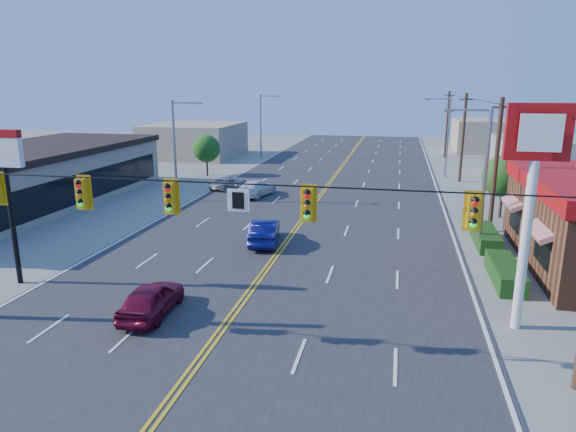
% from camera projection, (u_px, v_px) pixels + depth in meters
% --- Properties ---
extents(ground, '(160.00, 160.00, 0.00)m').
position_uv_depth(ground, '(210.00, 348.00, 18.31)').
color(ground, gray).
rests_on(ground, ground).
extents(road, '(20.00, 120.00, 0.06)m').
position_uv_depth(road, '(307.00, 214.00, 37.25)').
color(road, '#2D2D30').
rests_on(road, ground).
extents(signal_span, '(24.32, 0.34, 9.00)m').
position_uv_depth(signal_span, '(201.00, 215.00, 17.13)').
color(signal_span, '#47301E').
rests_on(signal_span, ground).
extents(kfc_pylon, '(2.20, 0.36, 8.50)m').
position_uv_depth(kfc_pylon, '(533.00, 173.00, 18.37)').
color(kfc_pylon, white).
rests_on(kfc_pylon, ground).
extents(strip_mall, '(10.40, 26.40, 4.40)m').
position_uv_depth(strip_mall, '(21.00, 177.00, 39.28)').
color(strip_mall, tan).
rests_on(strip_mall, ground).
extents(pizza_hut_sign, '(1.90, 0.30, 6.85)m').
position_uv_depth(pizza_hut_sign, '(6.00, 175.00, 23.06)').
color(pizza_hut_sign, black).
rests_on(pizza_hut_sign, ground).
extents(streetlight_se, '(2.55, 0.25, 8.00)m').
position_uv_depth(streetlight_se, '(482.00, 171.00, 28.26)').
color(streetlight_se, gray).
rests_on(streetlight_se, ground).
extents(streetlight_ne, '(2.55, 0.25, 8.00)m').
position_uv_depth(streetlight_ne, '(446.00, 133.00, 50.99)').
color(streetlight_ne, gray).
rests_on(streetlight_ne, ground).
extents(streetlight_sw, '(2.55, 0.25, 8.00)m').
position_uv_depth(streetlight_sw, '(177.00, 145.00, 40.23)').
color(streetlight_sw, gray).
rests_on(streetlight_sw, ground).
extents(streetlight_nw, '(2.55, 0.25, 8.00)m').
position_uv_depth(streetlight_nw, '(262.00, 123.00, 64.86)').
color(streetlight_nw, gray).
rests_on(streetlight_nw, ground).
extents(utility_pole_near, '(0.28, 0.28, 8.40)m').
position_uv_depth(utility_pole_near, '(496.00, 166.00, 31.84)').
color(utility_pole_near, '#47301E').
rests_on(utility_pole_near, ground).
extents(utility_pole_mid, '(0.28, 0.28, 8.40)m').
position_uv_depth(utility_pole_mid, '(463.00, 138.00, 48.89)').
color(utility_pole_mid, '#47301E').
rests_on(utility_pole_mid, ground).
extents(utility_pole_far, '(0.28, 0.28, 8.40)m').
position_uv_depth(utility_pole_far, '(447.00, 124.00, 65.94)').
color(utility_pole_far, '#47301E').
rests_on(utility_pole_far, ground).
extents(tree_kfc_rear, '(2.94, 2.94, 4.41)m').
position_uv_depth(tree_kfc_rear, '(504.00, 176.00, 35.68)').
color(tree_kfc_rear, '#47301E').
rests_on(tree_kfc_rear, ground).
extents(tree_west, '(2.80, 2.80, 4.20)m').
position_uv_depth(tree_west, '(206.00, 149.00, 52.47)').
color(tree_west, '#47301E').
rests_on(tree_west, ground).
extents(bld_east_mid, '(12.00, 10.00, 4.00)m').
position_uv_depth(bld_east_mid, '(559.00, 158.00, 51.23)').
color(bld_east_mid, gray).
rests_on(bld_east_mid, ground).
extents(bld_west_far, '(11.00, 12.00, 4.20)m').
position_uv_depth(bld_west_far, '(195.00, 140.00, 67.33)').
color(bld_west_far, tan).
rests_on(bld_west_far, ground).
extents(bld_east_far, '(10.00, 10.00, 4.40)m').
position_uv_depth(bld_east_far, '(491.00, 135.00, 72.63)').
color(bld_east_far, tan).
rests_on(bld_east_far, ground).
extents(car_magenta, '(1.76, 4.01, 1.34)m').
position_uv_depth(car_magenta, '(151.00, 300.00, 20.69)').
color(car_magenta, maroon).
rests_on(car_magenta, ground).
extents(car_blue, '(2.20, 4.53, 1.43)m').
position_uv_depth(car_blue, '(265.00, 232.00, 30.12)').
color(car_blue, '#0F0F59').
rests_on(car_blue, ground).
extents(car_white, '(2.87, 4.93, 1.34)m').
position_uv_depth(car_white, '(257.00, 189.00, 43.03)').
color(car_white, white).
rests_on(car_white, ground).
extents(car_silver, '(3.22, 4.31, 1.09)m').
position_uv_depth(car_silver, '(229.00, 183.00, 46.10)').
color(car_silver, '#ACACB2').
rests_on(car_silver, ground).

